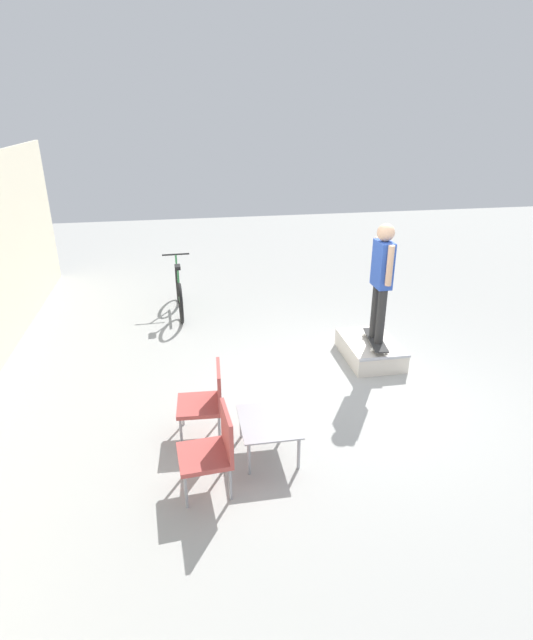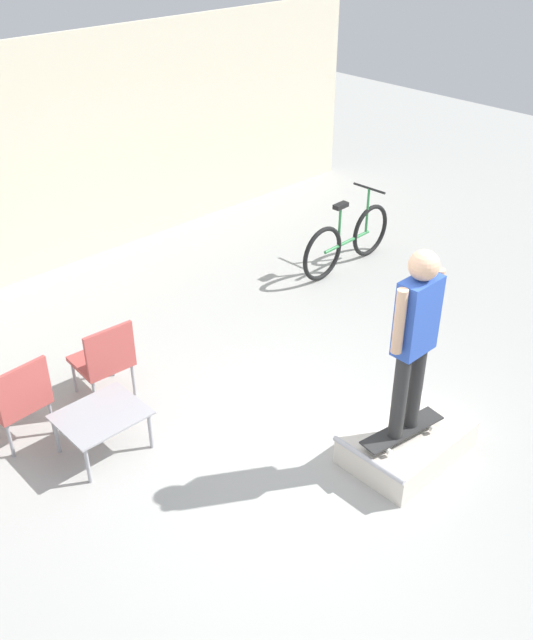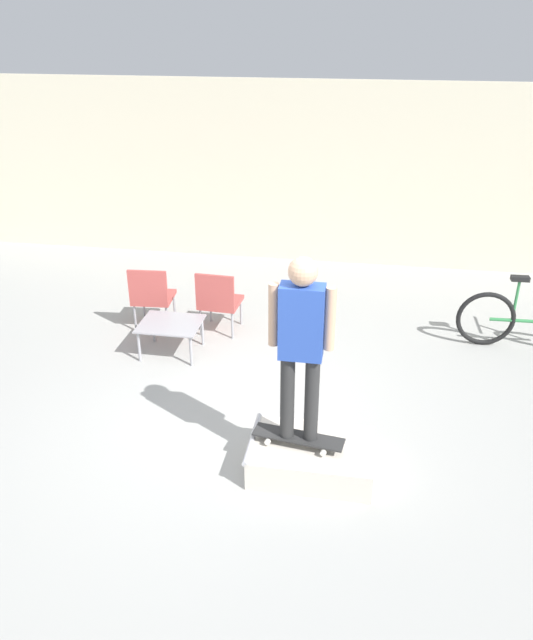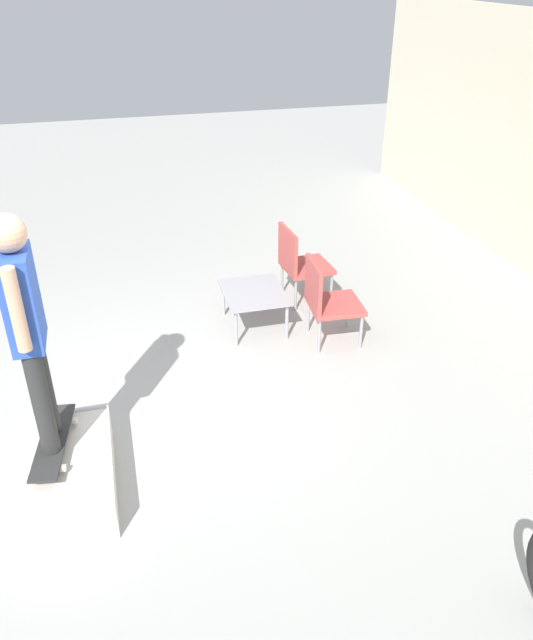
% 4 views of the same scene
% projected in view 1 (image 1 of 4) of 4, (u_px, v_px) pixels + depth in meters
% --- Properties ---
extents(ground_plane, '(24.00, 24.00, 0.00)m').
position_uv_depth(ground_plane, '(348.00, 390.00, 6.97)').
color(ground_plane, '#A8A8A3').
extents(skate_ramp_box, '(1.17, 0.78, 0.32)m').
position_uv_depth(skate_ramp_box, '(370.00, 350.00, 7.79)').
color(skate_ramp_box, silver).
rests_on(skate_ramp_box, ground_plane).
extents(skateboard_on_ramp, '(0.87, 0.34, 0.07)m').
position_uv_depth(skateboard_on_ramp, '(376.00, 340.00, 7.58)').
color(skateboard_on_ramp, '#2D2D2D').
rests_on(skateboard_on_ramp, skate_ramp_box).
extents(person_skater, '(0.57, 0.25, 1.77)m').
position_uv_depth(person_skater, '(382.00, 274.00, 7.17)').
color(person_skater, '#2D2D2D').
rests_on(person_skater, skateboard_on_ramp).
extents(coffee_table, '(0.77, 0.64, 0.42)m').
position_uv_depth(coffee_table, '(269.00, 424.00, 5.58)').
color(coffee_table, '#9E9EA3').
rests_on(coffee_table, ground_plane).
extents(patio_chair_left, '(0.56, 0.56, 0.90)m').
position_uv_depth(patio_chair_left, '(213.00, 447.00, 5.00)').
color(patio_chair_left, '#99999E').
rests_on(patio_chair_left, ground_plane).
extents(patio_chair_right, '(0.55, 0.55, 0.90)m').
position_uv_depth(patio_chair_right, '(207.00, 398.00, 5.85)').
color(patio_chair_right, '#99999E').
rests_on(patio_chair_right, ground_plane).
extents(bicycle, '(1.78, 0.52, 1.04)m').
position_uv_depth(bicycle, '(179.00, 292.00, 9.46)').
color(bicycle, black).
rests_on(bicycle, ground_plane).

